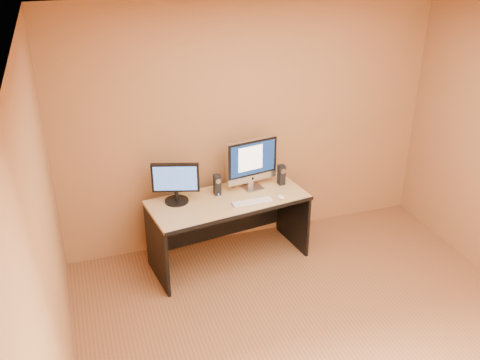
# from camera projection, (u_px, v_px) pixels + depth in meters

# --- Properties ---
(floor) EXTENTS (4.00, 4.00, 0.00)m
(floor) POSITION_uv_depth(u_px,v_px,m) (330.00, 354.00, 4.39)
(floor) COLOR brown
(floor) RESTS_ON ground
(walls) EXTENTS (4.00, 4.00, 2.60)m
(walls) POSITION_uv_depth(u_px,v_px,m) (343.00, 217.00, 3.82)
(walls) COLOR #965B3C
(walls) RESTS_ON ground
(ceiling) EXTENTS (4.00, 4.00, 0.00)m
(ceiling) POSITION_uv_depth(u_px,v_px,m) (361.00, 31.00, 3.24)
(ceiling) COLOR white
(ceiling) RESTS_ON walls
(desk) EXTENTS (1.64, 0.89, 0.72)m
(desk) POSITION_uv_depth(u_px,v_px,m) (229.00, 230.00, 5.44)
(desk) COLOR tan
(desk) RESTS_ON ground
(imac) EXTENTS (0.58, 0.29, 0.54)m
(imac) POSITION_uv_depth(u_px,v_px,m) (253.00, 165.00, 5.37)
(imac) COLOR #B6B6BB
(imac) RESTS_ON desk
(second_monitor) EXTENTS (0.51, 0.36, 0.41)m
(second_monitor) POSITION_uv_depth(u_px,v_px,m) (176.00, 183.00, 5.14)
(second_monitor) COLOR black
(second_monitor) RESTS_ON desk
(speaker_left) EXTENTS (0.07, 0.07, 0.21)m
(speaker_left) POSITION_uv_depth(u_px,v_px,m) (217.00, 185.00, 5.32)
(speaker_left) COLOR black
(speaker_left) RESTS_ON desk
(speaker_right) EXTENTS (0.07, 0.08, 0.21)m
(speaker_right) POSITION_uv_depth(u_px,v_px,m) (281.00, 175.00, 5.53)
(speaker_right) COLOR black
(speaker_right) RESTS_ON desk
(keyboard) EXTENTS (0.42, 0.12, 0.02)m
(keyboard) POSITION_uv_depth(u_px,v_px,m) (253.00, 202.00, 5.21)
(keyboard) COLOR silver
(keyboard) RESTS_ON desk
(mouse) EXTENTS (0.07, 0.11, 0.04)m
(mouse) POSITION_uv_depth(u_px,v_px,m) (281.00, 197.00, 5.28)
(mouse) COLOR white
(mouse) RESTS_ON desk
(cable_a) EXTENTS (0.09, 0.20, 0.01)m
(cable_a) POSITION_uv_depth(u_px,v_px,m) (245.00, 184.00, 5.57)
(cable_a) COLOR black
(cable_a) RESTS_ON desk
(cable_b) EXTENTS (0.08, 0.16, 0.01)m
(cable_b) POSITION_uv_depth(u_px,v_px,m) (234.00, 184.00, 5.57)
(cable_b) COLOR black
(cable_b) RESTS_ON desk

